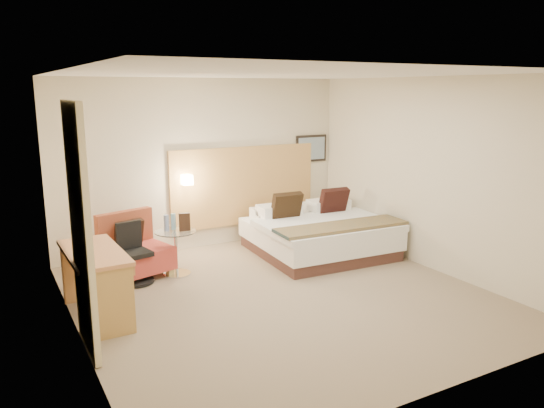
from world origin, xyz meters
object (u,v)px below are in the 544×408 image
side_table (176,250)px  lounge_chair (134,251)px  desk_chair (134,258)px  desk (97,265)px  bed (318,233)px

side_table → lounge_chair: bearing=154.1°
side_table → desk_chair: 0.59m
side_table → desk: desk is taller
bed → lounge_chair: bearing=172.7°
bed → side_table: bearing=177.3°
desk → bed: bearing=13.1°
side_table → desk_chair: (-0.59, -0.02, -0.02)m
lounge_chair → side_table: bearing=-25.9°
bed → desk_chair: 2.87m
lounge_chair → desk: size_ratio=0.77×
lounge_chair → desk: 1.40m
side_table → desk_chair: desk_chair is taller
bed → desk: size_ratio=1.62×
desk → desk_chair: size_ratio=1.59×
bed → desk_chair: size_ratio=2.57×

